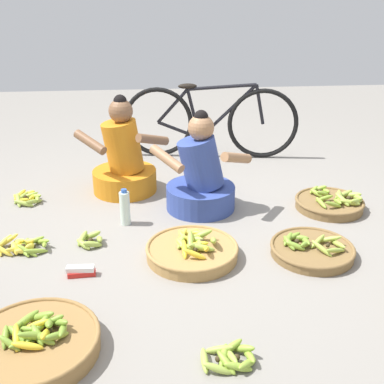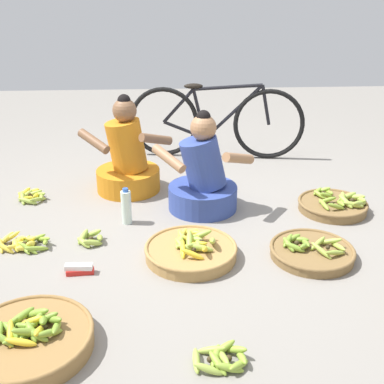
# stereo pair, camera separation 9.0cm
# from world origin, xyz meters

# --- Properties ---
(ground_plane) EXTENTS (10.00, 10.00, 0.00)m
(ground_plane) POSITION_xyz_m (0.00, 0.00, 0.00)
(ground_plane) COLOR gray
(vendor_woman_front) EXTENTS (0.76, 0.52, 0.76)m
(vendor_woman_front) POSITION_xyz_m (0.11, 0.30, 0.24)
(vendor_woman_front) COLOR #334793
(vendor_woman_front) RESTS_ON ground
(vendor_woman_behind) EXTENTS (0.75, 0.52, 0.80)m
(vendor_woman_behind) POSITION_xyz_m (-0.47, 0.70, 0.26)
(vendor_woman_behind) COLOR orange
(vendor_woman_behind) RESTS_ON ground
(bicycle_leaning) EXTENTS (1.69, 0.31, 0.73)m
(bicycle_leaning) POSITION_xyz_m (0.34, 1.50, 0.36)
(bicycle_leaning) COLOR black
(bicycle_leaning) RESTS_ON ground
(banana_basket_front_left) EXTENTS (0.58, 0.58, 0.16)m
(banana_basket_front_left) POSITION_xyz_m (-0.02, -0.42, 0.05)
(banana_basket_front_left) COLOR #A87F47
(banana_basket_front_left) RESTS_ON ground
(banana_basket_back_left) EXTENTS (0.52, 0.52, 0.15)m
(banana_basket_back_left) POSITION_xyz_m (1.10, 0.19, 0.05)
(banana_basket_back_left) COLOR brown
(banana_basket_back_left) RESTS_ON ground
(banana_basket_mid_left) EXTENTS (0.61, 0.61, 0.17)m
(banana_basket_mid_left) POSITION_xyz_m (-0.83, -1.20, 0.06)
(banana_basket_mid_left) COLOR olive
(banana_basket_mid_left) RESTS_ON ground
(banana_basket_back_center) EXTENTS (0.53, 0.53, 0.13)m
(banana_basket_back_center) POSITION_xyz_m (0.73, -0.46, 0.04)
(banana_basket_back_center) COLOR brown
(banana_basket_back_center) RESTS_ON ground
(loose_bananas_back_right) EXTENTS (0.38, 0.24, 0.09)m
(loose_bananas_back_right) POSITION_xyz_m (-1.10, -0.23, 0.03)
(loose_bananas_back_right) COLOR #8CAD38
(loose_bananas_back_right) RESTS_ON ground
(loose_bananas_near_bicycle) EXTENTS (0.19, 0.19, 0.09)m
(loose_bananas_near_bicycle) POSITION_xyz_m (-0.67, -0.20, 0.03)
(loose_bananas_near_bicycle) COLOR #9EB747
(loose_bananas_near_bicycle) RESTS_ON ground
(loose_bananas_front_right) EXTENTS (0.27, 0.20, 0.09)m
(loose_bananas_front_right) POSITION_xyz_m (0.06, -1.35, 0.03)
(loose_bananas_front_right) COLOR #8CAD38
(loose_bananas_front_right) RESTS_ON ground
(loose_bananas_near_vendor) EXTENTS (0.25, 0.27, 0.09)m
(loose_bananas_near_vendor) POSITION_xyz_m (-1.23, 0.55, 0.03)
(loose_bananas_near_vendor) COLOR yellow
(loose_bananas_near_vendor) RESTS_ON ground
(water_bottle) EXTENTS (0.07, 0.07, 0.27)m
(water_bottle) POSITION_xyz_m (-0.45, 0.08, 0.13)
(water_bottle) COLOR silver
(water_bottle) RESTS_ON ground
(packet_carton_stack) EXTENTS (0.17, 0.06, 0.06)m
(packet_carton_stack) POSITION_xyz_m (-0.69, -0.56, 0.03)
(packet_carton_stack) COLOR red
(packet_carton_stack) RESTS_ON ground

